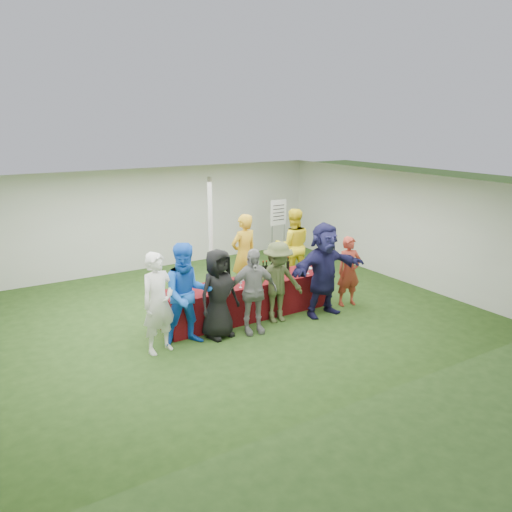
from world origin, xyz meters
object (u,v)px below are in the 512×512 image
dump_bucket (318,267)px  customer_2 (218,294)px  customer_0 (159,303)px  customer_1 (187,295)px  customer_6 (349,271)px  staff_pourer (244,255)px  serving_table (248,299)px  customer_3 (253,291)px  staff_back (293,246)px  customer_5 (324,270)px  wine_list_sign (278,217)px  customer_4 (278,282)px

dump_bucket → customer_2: size_ratio=0.15×
customer_0 → customer_1: (0.55, 0.02, 0.04)m
dump_bucket → customer_6: 0.66m
customer_0 → customer_2: 1.15m
staff_pourer → customer_0: staff_pourer is taller
customer_2 → customer_6: bearing=-11.2°
serving_table → customer_6: size_ratio=2.37×
serving_table → customer_3: (-0.34, -0.76, 0.45)m
staff_back → customer_5: (-0.74, -2.11, 0.05)m
customer_1 → customer_6: (3.76, -0.01, -0.17)m
wine_list_sign → serving_table: bearing=-133.0°
customer_2 → customer_0: bearing=169.2°
serving_table → dump_bucket: dump_bucket is taller
wine_list_sign → customer_3: 4.79m
wine_list_sign → customer_2: (-3.68, -3.49, -0.47)m
customer_4 → customer_3: bearing=-157.3°
customer_0 → customer_5: (3.48, -0.14, 0.08)m
staff_pourer → customer_6: bearing=123.2°
customer_0 → customer_6: bearing=-14.0°
customer_0 → customer_3: (1.78, -0.16, -0.07)m
staff_back → customer_2: 3.64m
staff_pourer → customer_2: size_ratio=1.12×
serving_table → customer_4: 0.80m
wine_list_sign → customer_0: (-4.83, -3.50, -0.42)m
customer_0 → customer_2: bearing=-13.8°
customer_5 → customer_6: (0.82, 0.16, -0.21)m
serving_table → dump_bucket: 1.72m
serving_table → customer_5: size_ratio=1.85×
dump_bucket → wine_list_sign: size_ratio=0.14×
customer_2 → customer_3: bearing=-26.6°
customer_5 → customer_6: bearing=10.4°
staff_back → customer_1: 4.16m
staff_pourer → customer_0: bearing=24.6°
customer_4 → wine_list_sign: bearing=62.3°
staff_back → customer_3: (-2.45, -2.13, -0.10)m
wine_list_sign → staff_back: size_ratio=0.98×
staff_pourer → customer_6: 2.38m
wine_list_sign → staff_pourer: staff_pourer is taller
staff_back → customer_0: staff_back is taller
serving_table → customer_6: bearing=-14.9°
customer_1 → customer_2: bearing=7.9°
staff_pourer → customer_1: (-2.18, -1.76, -0.01)m
customer_3 → staff_back: bearing=53.6°
customer_1 → customer_2: customer_1 is taller
wine_list_sign → customer_0: size_ratio=1.01×
dump_bucket → customer_6: (0.55, -0.36, -0.08)m
customer_3 → customer_5: customer_5 is taller
serving_table → customer_4: customer_4 is taller
staff_pourer → customer_1: 2.80m
customer_6 → customer_4: bearing=-169.9°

